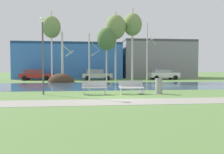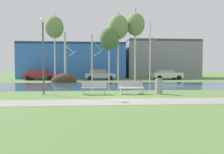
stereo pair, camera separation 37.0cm
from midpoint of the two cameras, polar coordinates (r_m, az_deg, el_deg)
The scene contains 21 objects.
ground_plane at distance 22.59m, azimuth -1.13°, elevation -1.87°, with size 120.00×120.00×0.00m, color #5B7F42.
paved_path_strip at distance 10.66m, azimuth 2.56°, elevation -6.71°, with size 60.00×1.96×0.01m, color gray.
river_band at distance 20.33m, azimuth -0.77°, elevation -2.34°, with size 80.00×8.89×0.01m, color #33516B.
soil_mound at distance 26.14m, azimuth -12.44°, elevation -1.34°, with size 3.10×2.53×2.12m, color #423021.
bench_left at distance 13.63m, azimuth -4.05°, elevation -2.73°, with size 1.61×0.59×0.87m.
bench_right at distance 13.85m, azimuth 5.92°, elevation -2.66°, with size 1.61×0.59×0.87m.
trash_bin at distance 14.19m, azimuth 13.25°, elevation -2.38°, with size 0.49×0.49×1.01m.
seagull at distance 13.69m, azimuth 8.59°, elevation -4.16°, with size 0.48×0.18×0.27m.
streetlamp at distance 14.25m, azimuth -17.37°, elevation 8.81°, with size 0.32×0.32×4.89m.
birch_far_left at distance 27.85m, azimuth -14.87°, elevation 12.73°, with size 2.25×2.25×8.66m.
birch_left at distance 26.62m, azimuth -12.02°, elevation 5.40°, with size 1.51×2.60×6.10m.
birch_center_left at distance 27.09m, azimuth -4.93°, elevation 5.41°, with size 1.37×2.49×6.07m.
birch_center at distance 26.67m, azimuth -0.38°, elevation 10.14°, with size 2.34×2.34×6.80m.
birch_center_right at distance 27.32m, azimuth 2.08°, elevation 13.20°, with size 2.55×2.55×8.78m.
birch_right at distance 28.53m, azimuth 6.68°, elevation 13.76°, with size 2.44×2.44×9.45m.
birch_far_right at distance 28.63m, azimuth 10.64°, elevation 6.86°, with size 1.28×2.08×7.73m.
parked_van_nearest_red at distance 31.57m, azimuth -18.62°, elevation 0.67°, with size 4.45×2.08×1.52m.
parked_sedan_second_silver at distance 30.10m, azimuth -3.07°, elevation 0.70°, with size 4.24×2.14×1.50m.
parked_hatch_third_white at distance 32.02m, azimuth 14.82°, elevation 0.72°, with size 4.35×2.10×1.47m.
building_blue_store at distance 37.53m, azimuth -9.78°, elevation 4.19°, with size 16.76×9.45×5.73m.
building_grey_warehouse at distance 38.93m, azimuth 13.03°, elevation 4.63°, with size 12.19×7.07×6.46m.
Camera 2 is at (-1.09, -12.51, 1.70)m, focal length 33.94 mm.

